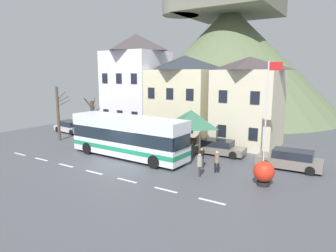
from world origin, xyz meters
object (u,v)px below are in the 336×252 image
(harbour_buoy, at_px, (264,172))
(parked_car_01, at_px, (71,127))
(transit_bus, at_px, (128,137))
(parked_car_02, at_px, (219,147))
(pedestrian_02, at_px, (202,158))
(public_bench, at_px, (187,141))
(pedestrian_03, at_px, (200,163))
(townhouse_02, at_px, (248,102))
(flagpole, at_px, (267,109))
(townhouse_01, at_px, (184,97))
(bus_shelter, at_px, (191,119))
(hilltop_castle, at_px, (228,56))
(pedestrian_01, at_px, (177,149))
(bare_tree_00, at_px, (58,113))
(bare_tree_01, at_px, (93,121))
(townhouse_00, at_px, (137,83))
(pedestrian_00, at_px, (217,160))
(parked_car_00, at_px, (290,160))
(parked_car_03, at_px, (103,131))

(harbour_buoy, bearing_deg, parked_car_01, 168.07)
(transit_bus, bearing_deg, parked_car_02, 40.49)
(pedestrian_02, xyz_separation_m, public_bench, (-4.12, 5.29, -0.32))
(transit_bus, distance_m, pedestrian_03, 7.20)
(townhouse_02, relative_size, harbour_buoy, 5.43)
(transit_bus, bearing_deg, flagpole, 15.48)
(townhouse_01, distance_m, bus_shelter, 7.46)
(bus_shelter, relative_size, parked_car_02, 0.90)
(hilltop_castle, relative_size, pedestrian_01, 22.84)
(hilltop_castle, bearing_deg, bus_shelter, -74.27)
(townhouse_01, bearing_deg, parked_car_02, -37.53)
(hilltop_castle, xyz_separation_m, bare_tree_00, (-6.65, -29.03, -6.84))
(townhouse_02, bearing_deg, bare_tree_01, -148.80)
(bare_tree_00, xyz_separation_m, bare_tree_01, (4.39, 0.50, -0.62))
(townhouse_00, xyz_separation_m, pedestrian_00, (14.51, -9.39, -4.80))
(townhouse_02, xyz_separation_m, pedestrian_00, (0.87, -8.98, -3.31))
(pedestrian_00, xyz_separation_m, pedestrian_02, (-1.33, 0.29, -0.08))
(pedestrian_01, bearing_deg, flagpole, 7.33)
(parked_car_00, distance_m, pedestrian_03, 6.91)
(townhouse_00, relative_size, harbour_buoy, 7.36)
(parked_car_03, height_order, flagpole, flagpole)
(townhouse_01, height_order, bare_tree_01, townhouse_01)
(parked_car_01, relative_size, pedestrian_01, 2.91)
(pedestrian_03, bearing_deg, townhouse_00, 142.17)
(pedestrian_02, bearing_deg, bare_tree_01, 175.29)
(hilltop_castle, height_order, pedestrian_02, hilltop_castle)
(townhouse_00, distance_m, townhouse_01, 6.74)
(parked_car_02, bearing_deg, townhouse_01, 138.78)
(bare_tree_00, bearing_deg, harbour_buoy, -4.17)
(parked_car_00, height_order, bare_tree_00, bare_tree_00)
(parked_car_03, height_order, pedestrian_03, pedestrian_03)
(parked_car_01, xyz_separation_m, public_bench, (15.00, 1.30, -0.18))
(transit_bus, distance_m, bare_tree_00, 10.33)
(townhouse_01, xyz_separation_m, harbour_buoy, (11.35, -9.98, -3.51))
(hilltop_castle, bearing_deg, parked_car_01, -109.74)
(pedestrian_01, bearing_deg, harbour_buoy, -15.60)
(townhouse_00, distance_m, parked_car_01, 9.30)
(transit_bus, bearing_deg, townhouse_01, 92.62)
(townhouse_02, distance_m, bare_tree_00, 18.97)
(transit_bus, relative_size, pedestrian_01, 6.74)
(bare_tree_01, bearing_deg, hilltop_castle, 85.47)
(parked_car_01, distance_m, pedestrian_02, 19.53)
(parked_car_00, bearing_deg, townhouse_00, -19.77)
(parked_car_01, bearing_deg, bare_tree_01, -16.52)
(bare_tree_00, bearing_deg, pedestrian_02, -1.73)
(townhouse_02, relative_size, pedestrian_02, 5.54)
(townhouse_01, xyz_separation_m, parked_car_02, (6.17, -4.74, -3.73))
(public_bench, height_order, bare_tree_01, bare_tree_01)
(public_bench, bearing_deg, flagpole, -22.57)
(hilltop_castle, relative_size, parked_car_00, 7.92)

